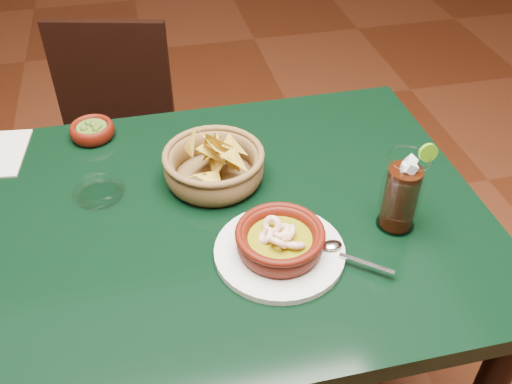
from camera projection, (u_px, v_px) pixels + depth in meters
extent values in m
cube|color=black|center=(185.00, 227.00, 1.13)|extent=(1.20, 0.80, 0.04)
cylinder|color=black|center=(358.00, 214.00, 1.72)|extent=(0.06, 0.06, 0.71)
cube|color=black|center=(112.00, 172.00, 1.79)|extent=(0.46, 0.46, 0.04)
cylinder|color=black|center=(60.00, 255.00, 1.80)|extent=(0.03, 0.03, 0.41)
cylinder|color=black|center=(164.00, 256.00, 1.79)|extent=(0.03, 0.03, 0.41)
cylinder|color=black|center=(86.00, 188.00, 2.05)|extent=(0.03, 0.03, 0.41)
cylinder|color=black|center=(177.00, 189.00, 2.04)|extent=(0.03, 0.03, 0.41)
cube|color=black|center=(113.00, 82.00, 1.78)|extent=(0.36, 0.11, 0.40)
cylinder|color=silver|center=(279.00, 252.00, 1.04)|extent=(0.24, 0.24, 0.01)
cylinder|color=#440C05|center=(280.00, 248.00, 1.04)|extent=(0.14, 0.14, 0.01)
torus|color=#440C05|center=(280.00, 241.00, 1.03)|extent=(0.18, 0.18, 0.04)
torus|color=#440C05|center=(280.00, 233.00, 1.01)|extent=(0.16, 0.16, 0.01)
cylinder|color=#74700C|center=(280.00, 239.00, 1.02)|extent=(0.12, 0.12, 0.01)
torus|color=beige|center=(288.00, 233.00, 1.02)|extent=(0.04, 0.05, 0.04)
torus|color=beige|center=(282.00, 231.00, 1.03)|extent=(0.04, 0.04, 0.03)
torus|color=beige|center=(272.00, 225.00, 1.03)|extent=(0.04, 0.05, 0.04)
torus|color=beige|center=(266.00, 236.00, 1.02)|extent=(0.04, 0.05, 0.04)
torus|color=beige|center=(278.00, 243.00, 1.00)|extent=(0.05, 0.05, 0.04)
torus|color=beige|center=(295.00, 245.00, 1.00)|extent=(0.04, 0.04, 0.03)
cube|color=silver|center=(367.00, 264.00, 1.01)|extent=(0.08, 0.07, 0.00)
ellipsoid|color=silver|center=(332.00, 245.00, 1.04)|extent=(0.04, 0.03, 0.01)
cylinder|color=brown|center=(215.00, 178.00, 1.21)|extent=(0.18, 0.18, 0.01)
torus|color=brown|center=(214.00, 167.00, 1.19)|extent=(0.24, 0.24, 0.06)
torus|color=brown|center=(213.00, 155.00, 1.17)|extent=(0.21, 0.21, 0.01)
cone|color=gold|center=(211.00, 147.00, 1.18)|extent=(0.07, 0.06, 0.09)
cone|color=gold|center=(231.00, 161.00, 1.18)|extent=(0.08, 0.08, 0.10)
cone|color=gold|center=(213.00, 149.00, 1.17)|extent=(0.10, 0.08, 0.07)
cone|color=gold|center=(190.00, 144.00, 1.16)|extent=(0.05, 0.10, 0.09)
cone|color=gold|center=(212.00, 178.00, 1.14)|extent=(0.08, 0.08, 0.04)
cone|color=gold|center=(235.00, 158.00, 1.13)|extent=(0.08, 0.10, 0.06)
cone|color=gold|center=(226.00, 155.00, 1.21)|extent=(0.10, 0.09, 0.06)
cone|color=gold|center=(217.00, 163.00, 1.19)|extent=(0.06, 0.08, 0.06)
cone|color=gold|center=(214.00, 144.00, 1.16)|extent=(0.10, 0.04, 0.10)
cone|color=gold|center=(192.00, 176.00, 1.15)|extent=(0.11, 0.08, 0.07)
cone|color=gold|center=(212.00, 149.00, 1.17)|extent=(0.08, 0.05, 0.08)
cone|color=gold|center=(206.00, 159.00, 1.22)|extent=(0.10, 0.09, 0.06)
cone|color=gold|center=(219.00, 150.00, 1.18)|extent=(0.08, 0.07, 0.09)
cone|color=gold|center=(211.00, 145.00, 1.23)|extent=(0.09, 0.08, 0.07)
cone|color=gold|center=(213.00, 143.00, 1.16)|extent=(0.07, 0.11, 0.09)
cone|color=gold|center=(223.00, 153.00, 1.14)|extent=(0.08, 0.10, 0.07)
cone|color=gold|center=(228.00, 155.00, 1.20)|extent=(0.06, 0.08, 0.08)
cone|color=gold|center=(233.00, 144.00, 1.18)|extent=(0.09, 0.11, 0.06)
cylinder|color=#440C05|center=(93.00, 136.00, 1.34)|extent=(0.09, 0.09, 0.01)
torus|color=#440C05|center=(92.00, 130.00, 1.33)|extent=(0.12, 0.12, 0.04)
cylinder|color=#2F4B14|center=(92.00, 128.00, 1.32)|extent=(0.07, 0.07, 0.01)
sphere|color=#2F4B14|center=(84.00, 129.00, 1.31)|extent=(0.02, 0.02, 0.02)
sphere|color=#2F4B14|center=(94.00, 125.00, 1.32)|extent=(0.02, 0.02, 0.02)
sphere|color=#2F4B14|center=(96.00, 129.00, 1.31)|extent=(0.02, 0.02, 0.02)
sphere|color=#2F4B14|center=(88.00, 123.00, 1.33)|extent=(0.02, 0.02, 0.02)
sphere|color=#2F4B14|center=(99.00, 127.00, 1.32)|extent=(0.02, 0.02, 0.02)
cylinder|color=white|center=(395.00, 223.00, 1.11)|extent=(0.07, 0.07, 0.01)
torus|color=white|center=(402.00, 192.00, 1.06)|extent=(0.16, 0.16, 0.09)
cylinder|color=black|center=(400.00, 197.00, 1.07)|extent=(0.06, 0.06, 0.13)
cube|color=silver|center=(406.00, 169.00, 1.03)|extent=(0.03, 0.03, 0.02)
cube|color=silver|center=(399.00, 184.00, 1.04)|extent=(0.03, 0.03, 0.03)
cube|color=silver|center=(411.00, 168.00, 1.02)|extent=(0.03, 0.02, 0.03)
cube|color=silver|center=(401.00, 174.00, 1.05)|extent=(0.03, 0.03, 0.03)
cube|color=silver|center=(409.00, 171.00, 1.04)|extent=(0.03, 0.03, 0.02)
cube|color=silver|center=(410.00, 162.00, 1.03)|extent=(0.03, 0.03, 0.03)
torus|color=white|center=(409.00, 158.00, 1.01)|extent=(0.08, 0.08, 0.00)
cylinder|color=#4F8A11|center=(428.00, 153.00, 1.01)|extent=(0.03, 0.01, 0.04)
cylinder|color=white|center=(100.00, 194.00, 1.17)|extent=(0.09, 0.09, 0.01)
torus|color=white|center=(99.00, 190.00, 1.17)|extent=(0.12, 0.12, 0.03)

